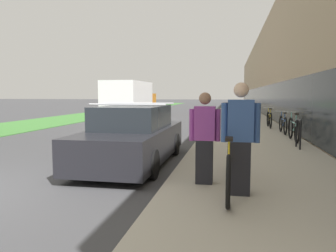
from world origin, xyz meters
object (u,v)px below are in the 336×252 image
(person_bystander, at_px, (205,138))
(moving_truck, at_px, (130,100))
(bike_rack_hoop, at_px, (299,131))
(parked_sedan_curbside, at_px, (133,137))
(person_rider, at_px, (240,139))
(cruiser_bike_farthest, at_px, (269,119))
(tandem_bicycle, at_px, (229,164))
(cruiser_bike_nearest, at_px, (294,129))
(cruiser_bike_middle, at_px, (283,124))

(person_bystander, height_order, moving_truck, moving_truck)
(bike_rack_hoop, relative_size, parked_sedan_curbside, 0.19)
(person_bystander, bearing_deg, person_rider, -42.16)
(parked_sedan_curbside, bearing_deg, cruiser_bike_farthest, 63.98)
(cruiser_bike_farthest, distance_m, parked_sedan_curbside, 9.39)
(tandem_bicycle, bearing_deg, parked_sedan_curbside, 137.29)
(person_bystander, relative_size, cruiser_bike_nearest, 0.83)
(cruiser_bike_middle, bearing_deg, person_rider, -102.63)
(person_rider, bearing_deg, parked_sedan_curbside, 134.61)
(tandem_bicycle, distance_m, cruiser_bike_nearest, 6.34)
(person_rider, bearing_deg, tandem_bicycle, 113.76)
(person_rider, relative_size, moving_truck, 0.26)
(tandem_bicycle, bearing_deg, cruiser_bike_farthest, 80.25)
(cruiser_bike_middle, height_order, moving_truck, moving_truck)
(person_rider, relative_size, cruiser_bike_nearest, 0.91)
(cruiser_bike_middle, bearing_deg, cruiser_bike_farthest, 96.18)
(tandem_bicycle, relative_size, bike_rack_hoop, 3.44)
(tandem_bicycle, distance_m, cruiser_bike_farthest, 10.72)
(cruiser_bike_farthest, relative_size, moving_truck, 0.26)
(person_rider, height_order, moving_truck, moving_truck)
(cruiser_bike_middle, bearing_deg, moving_truck, 134.93)
(moving_truck, bearing_deg, person_rider, -67.60)
(person_bystander, xyz_separation_m, cruiser_bike_farthest, (2.24, 10.41, -0.41))
(bike_rack_hoop, bearing_deg, cruiser_bike_nearest, 84.66)
(bike_rack_hoop, distance_m, moving_truck, 15.88)
(tandem_bicycle, relative_size, person_rider, 1.68)
(tandem_bicycle, relative_size, cruiser_bike_middle, 1.59)
(cruiser_bike_farthest, relative_size, parked_sedan_curbside, 0.40)
(person_bystander, bearing_deg, parked_sedan_curbside, 133.67)
(moving_truck, bearing_deg, bike_rack_hoop, -54.91)
(cruiser_bike_farthest, bearing_deg, tandem_bicycle, -99.75)
(person_bystander, xyz_separation_m, cruiser_bike_middle, (2.50, 8.00, -0.42))
(person_rider, xyz_separation_m, cruiser_bike_farthest, (1.65, 10.95, -0.48))
(tandem_bicycle, relative_size, cruiser_bike_farthest, 1.62)
(person_rider, height_order, cruiser_bike_nearest, person_rider)
(tandem_bicycle, bearing_deg, moving_truck, 112.37)
(tandem_bicycle, distance_m, person_bystander, 0.60)
(person_bystander, distance_m, moving_truck, 18.54)
(tandem_bicycle, height_order, cruiser_bike_middle, tandem_bicycle)
(tandem_bicycle, distance_m, cruiser_bike_middle, 8.41)
(person_rider, xyz_separation_m, bike_rack_hoop, (1.78, 4.82, -0.36))
(tandem_bicycle, height_order, cruiser_bike_farthest, tandem_bicycle)
(cruiser_bike_nearest, height_order, moving_truck, moving_truck)
(cruiser_bike_nearest, bearing_deg, bike_rack_hoop, -95.34)
(cruiser_bike_farthest, bearing_deg, cruiser_bike_middle, -83.82)
(bike_rack_hoop, xyz_separation_m, cruiser_bike_middle, (0.13, 3.71, -0.14))
(cruiser_bike_farthest, height_order, parked_sedan_curbside, parked_sedan_curbside)
(person_rider, height_order, bike_rack_hoop, person_rider)
(tandem_bicycle, xyz_separation_m, bike_rack_hoop, (1.95, 4.44, 0.12))
(person_bystander, height_order, bike_rack_hoop, person_bystander)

